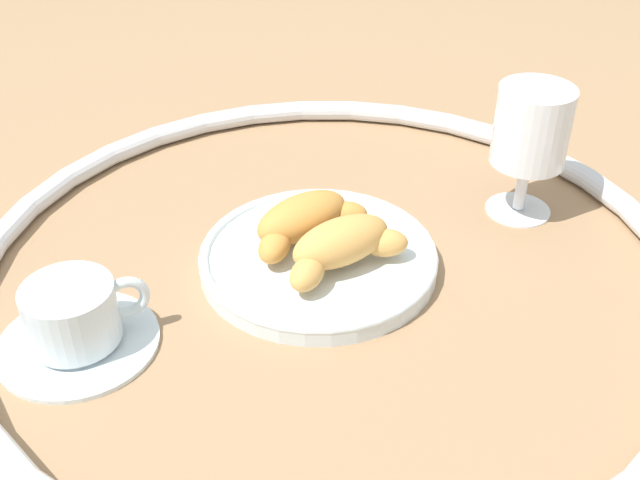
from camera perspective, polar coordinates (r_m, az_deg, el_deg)
The scene contains 7 objects.
ground_plane at distance 0.74m, azimuth 0.63°, elevation -2.34°, with size 2.20×2.20×0.00m, color #997551.
table_chrome_rim at distance 0.73m, azimuth 0.64°, elevation -1.60°, with size 0.68×0.68×0.02m, color silver.
pastry_plate at distance 0.74m, azimuth 0.00°, elevation -1.21°, with size 0.23×0.23×0.02m.
croissant_large at distance 0.74m, azimuth -1.16°, elevation 1.46°, with size 0.13×0.08×0.04m.
croissant_small at distance 0.70m, azimuth 1.52°, elevation -0.50°, with size 0.13×0.09×0.04m.
coffee_cup_near at distance 0.67m, azimuth -17.55°, elevation -5.70°, with size 0.14×0.14×0.06m.
juice_glass_left at distance 0.81m, azimuth 15.22°, elevation 7.55°, with size 0.08×0.08×0.14m.
Camera 1 is at (0.46, 0.37, 0.45)m, focal length 43.61 mm.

